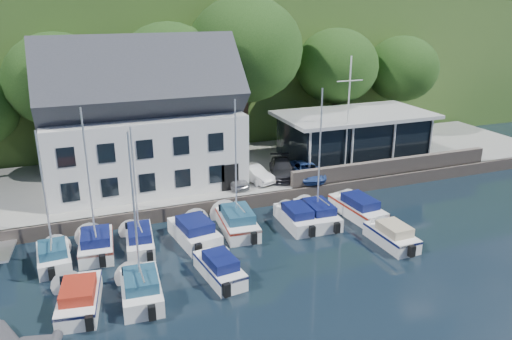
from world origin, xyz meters
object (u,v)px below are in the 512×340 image
object	(u,v)px
boat_r2_2	(219,266)
boat_r2_4	(392,234)
boat_r1_3	(194,229)
boat_r1_5	(296,215)
car_blue	(307,170)
boat_r1_2	(135,182)
boat_r1_0	(45,197)
boat_r1_1	(89,183)
boat_r1_7	(357,206)
boat_r2_0	(79,295)
car_white	(254,173)
flagpole	(348,117)
harbor_building	(142,127)
boat_r1_4	(236,161)
boat_r1_6	(319,160)
club_pavilion	(353,136)
boat_r2_1	(135,215)
car_dgrey	(282,168)
car_silver	(234,179)

from	to	relation	value
boat_r2_2	boat_r2_4	size ratio (longest dim) A/B	1.04
boat_r1_3	boat_r1_5	distance (m)	6.91
car_blue	boat_r1_2	bearing A→B (deg)	-153.16
boat_r1_0	boat_r1_1	size ratio (longest dim) A/B	0.93
boat_r1_7	boat_r2_0	size ratio (longest dim) A/B	1.18
car_white	boat_r2_0	distance (m)	17.59
boat_r2_0	flagpole	bearing A→B (deg)	35.20
car_white	car_blue	world-z (taller)	car_blue
flagpole	boat_r2_0	bearing A→B (deg)	-153.51
harbor_building	boat_r1_5	distance (m)	13.33
boat_r1_4	boat_r1_6	size ratio (longest dim) A/B	1.09
boat_r1_0	boat_r1_7	size ratio (longest dim) A/B	1.21
club_pavilion	car_blue	distance (m)	6.97
boat_r1_4	boat_r1_1	bearing A→B (deg)	-175.24
flagpole	boat_r2_1	xyz separation A→B (m)	(-18.03, -10.69, -1.04)
boat_r1_4	boat_r1_5	size ratio (longest dim) A/B	1.60
boat_r2_2	flagpole	bearing A→B (deg)	29.14
harbor_building	boat_r2_2	size ratio (longest dim) A/B	2.58
car_white	car_dgrey	distance (m)	2.48
boat_r1_5	car_blue	bearing A→B (deg)	59.23
car_white	car_dgrey	bearing A→B (deg)	-13.62
car_blue	club_pavilion	bearing A→B (deg)	34.30
boat_r2_1	boat_r1_1	bearing A→B (deg)	110.83
boat_r1_2	boat_r2_1	size ratio (longest dim) A/B	0.91
boat_r1_0	boat_r1_2	size ratio (longest dim) A/B	0.99
flagpole	harbor_building	bearing A→B (deg)	166.57
flagpole	car_silver	bearing A→B (deg)	177.34
boat_r1_7	boat_r1_2	bearing A→B (deg)	173.10
car_white	boat_r2_2	distance (m)	12.73
boat_r1_3	boat_r1_5	xyz separation A→B (m)	(6.91, -0.22, -0.05)
car_white	boat_r1_3	xyz separation A→B (m)	(-6.39, -6.29, -0.83)
boat_r1_7	boat_r1_6	bearing A→B (deg)	170.05
boat_r1_2	boat_r2_4	bearing A→B (deg)	-13.92
flagpole	boat_r1_7	size ratio (longest dim) A/B	1.35
car_blue	boat_r1_1	xyz separation A→B (m)	(-16.34, -4.90, 2.82)
car_white	boat_r2_0	bearing A→B (deg)	-158.58
boat_r1_5	boat_r1_2	bearing A→B (deg)	178.32
car_silver	boat_r1_6	size ratio (longest dim) A/B	0.38
car_silver	boat_r1_3	xyz separation A→B (m)	(-4.60, -5.86, -0.79)
car_white	boat_r2_4	xyz separation A→B (m)	(4.86, -11.09, -0.90)
harbor_building	boat_r2_2	distance (m)	14.71
boat_r1_0	boat_r1_7	distance (m)	20.05
car_white	boat_r1_6	bearing A→B (deg)	-89.83
boat_r1_2	boat_r1_7	distance (m)	15.29
boat_r1_1	boat_r2_4	distance (m)	18.30
car_white	boat_r1_1	size ratio (longest dim) A/B	0.41
boat_r1_2	boat_r2_4	xyz separation A→B (m)	(14.58, -5.17, -3.52)
car_silver	boat_r2_0	bearing A→B (deg)	-142.55
boat_r1_1	boat_r1_3	bearing A→B (deg)	-0.26
car_silver	boat_r1_4	xyz separation A→B (m)	(-1.62, -5.29, 3.17)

